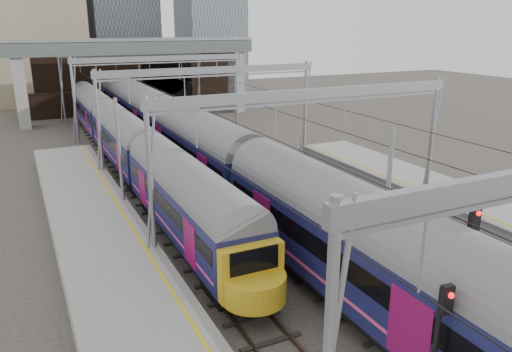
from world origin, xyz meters
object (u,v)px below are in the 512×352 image
train_second (125,140)px  signal_near_centre (467,255)px  train_main (164,125)px  signal_near_left (438,338)px

train_second → signal_near_centre: 27.40m
train_main → train_second: 5.19m
train_main → signal_near_centre: size_ratio=14.11×
train_main → train_second: bearing=-140.6°
train_main → train_second: size_ratio=1.56×
train_second → signal_near_centre: size_ratio=9.04×
signal_near_left → train_main: bearing=94.3°
train_main → signal_near_centre: 30.01m
train_second → signal_near_centre: (6.43, -26.62, 0.78)m
train_main → signal_near_left: bearing=-93.1°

